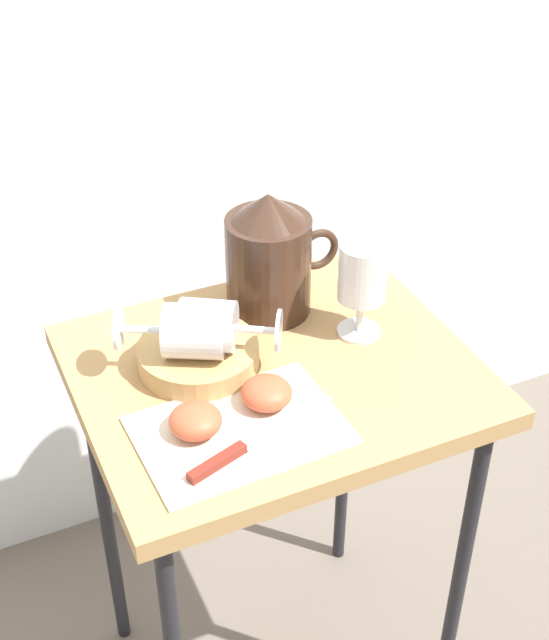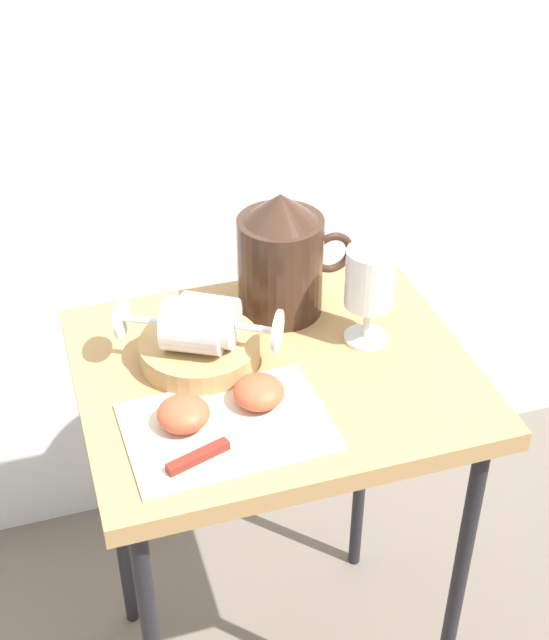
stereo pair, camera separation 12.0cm
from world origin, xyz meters
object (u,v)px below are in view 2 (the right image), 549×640
basket_tray (200,350)px  apple_half_right (259,392)px  wine_glass_tipped_far (212,321)px  knife (225,445)px  wine_glass_upright (370,283)px  wine_glass_tipped_near (191,325)px  table (274,408)px  apple_half_left (183,414)px  pitcher (281,264)px

basket_tray → apple_half_right: bearing=-66.4°
wine_glass_tipped_far → knife: (-0.03, -0.18, -0.06)m
wine_glass_upright → wine_glass_tipped_far: (-0.22, 0.01, -0.03)m
basket_tray → wine_glass_upright: wine_glass_upright is taller
basket_tray → apple_half_right: (0.05, -0.12, 0.01)m
wine_glass_tipped_near → basket_tray: bearing=46.7°
knife → apple_half_right: bearing=46.6°
table → apple_half_left: size_ratio=10.55×
apple_half_left → apple_half_right: bearing=6.8°
wine_glass_upright → wine_glass_tipped_near: size_ratio=0.93×
apple_half_right → knife: size_ratio=0.30×
pitcher → apple_half_left: (-0.20, -0.22, -0.06)m
pitcher → wine_glass_tipped_far: 0.16m
pitcher → apple_half_right: bearing=-115.0°
pitcher → wine_glass_upright: 0.15m
wine_glass_tipped_far → knife: 0.19m
table → wine_glass_tipped_far: size_ratio=4.65×
basket_tray → wine_glass_upright: size_ratio=1.13×
wine_glass_tipped_far → basket_tray: bearing=149.2°
basket_tray → knife: 0.19m
apple_half_right → knife: (-0.06, -0.07, -0.01)m
table → wine_glass_upright: (0.15, 0.02, 0.17)m
basket_tray → knife: bearing=-94.1°
basket_tray → pitcher: (0.15, 0.09, 0.06)m
basket_tray → wine_glass_upright: (0.24, -0.02, 0.08)m
wine_glass_upright → apple_half_right: 0.23m
apple_half_left → knife: size_ratio=0.30×
pitcher → apple_half_right: pitcher is taller
basket_tray → wine_glass_tipped_far: wine_glass_tipped_far is taller
apple_half_right → knife: apple_half_right is taller
table → basket_tray: bearing=154.4°
basket_tray → knife: (-0.01, -0.19, -0.01)m
table → wine_glass_upright: wine_glass_upright is taller
wine_glass_tipped_near → apple_half_left: 0.13m
table → pitcher: size_ratio=3.67×
apple_half_right → apple_half_left: bearing=-173.2°
wine_glass_upright → wine_glass_tipped_near: wine_glass_upright is taller
wine_glass_upright → knife: 0.32m
wine_glass_upright → wine_glass_tipped_far: size_ratio=0.97×
wine_glass_tipped_near → knife: size_ratio=0.71×
apple_half_left → wine_glass_tipped_near: bearing=71.4°
pitcher → wine_glass_tipped_far: pitcher is taller
table → basket_tray: 0.14m
table → wine_glass_tipped_far: wine_glass_tipped_far is taller
table → wine_glass_upright: size_ratio=4.79×
wine_glass_upright → apple_half_right: size_ratio=2.20×
table → apple_half_right: (-0.04, -0.07, 0.10)m
wine_glass_upright → wine_glass_tipped_near: bearing=177.8°
basket_tray → wine_glass_tipped_far: (0.02, -0.01, 0.05)m
apple_half_right → pitcher: bearing=65.0°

